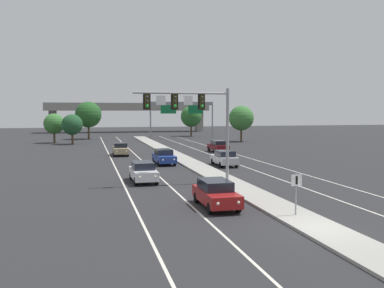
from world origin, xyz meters
name	(u,v)px	position (x,y,z in m)	size (l,w,h in m)	color
ground_plane	(321,230)	(0.00, 0.00, 0.00)	(260.00, 260.00, 0.00)	#28282B
median_island	(212,174)	(0.00, 18.00, 0.07)	(2.40, 110.00, 0.15)	#9E9B93
lane_stripe_oncoming_center	(148,166)	(-4.70, 25.00, 0.00)	(0.14, 100.00, 0.01)	silver
lane_stripe_receding_center	(236,163)	(4.70, 25.00, 0.00)	(0.14, 100.00, 0.01)	silver
edge_stripe_left	(115,167)	(-8.00, 25.00, 0.00)	(0.14, 100.00, 0.01)	silver
edge_stripe_right	(264,163)	(8.00, 25.00, 0.00)	(0.14, 100.00, 0.01)	silver
overhead_signal_mast	(195,112)	(-2.63, 13.77, 5.50)	(7.46, 0.44, 7.20)	gray
median_sign_post	(296,188)	(-0.01, 2.46, 1.59)	(0.60, 0.10, 2.20)	gray
car_oncoming_red	(216,193)	(-3.39, 5.80, 0.82)	(1.82, 4.47, 1.58)	maroon
car_oncoming_white	(143,172)	(-6.38, 15.66, 0.82)	(1.87, 4.49, 1.58)	silver
car_oncoming_blue	(164,157)	(-2.86, 26.15, 0.82)	(1.92, 4.51, 1.58)	navy
car_oncoming_tan	(120,149)	(-6.63, 36.28, 0.82)	(1.86, 4.49, 1.58)	tan
car_receding_silver	(224,158)	(2.91, 23.38, 0.82)	(1.89, 4.50, 1.58)	#B7B7BC
car_receding_darkred	(218,146)	(6.66, 37.56, 0.82)	(1.91, 4.51, 1.58)	#5B0F14
highway_sign_gantry	(182,108)	(8.20, 67.33, 6.16)	(13.28, 0.42, 7.50)	gray
overpass_bridge	(129,110)	(0.00, 95.31, 5.78)	(42.40, 6.40, 7.65)	gray
tree_far_right_c	(191,116)	(11.61, 73.42, 4.36)	(4.61, 4.61, 6.67)	#4C3823
tree_far_right_a	(241,118)	(16.64, 55.38, 4.29)	(4.54, 4.54, 6.56)	#4C3823
tree_far_left_b	(54,124)	(-16.29, 59.75, 3.36)	(3.56, 3.56, 5.15)	#4C3823
tree_far_left_a	(72,125)	(-13.13, 56.18, 3.29)	(3.49, 3.49, 5.05)	#4C3823
tree_far_left_c	(88,115)	(-10.44, 68.98, 4.86)	(5.15, 5.15, 7.44)	#4C3823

